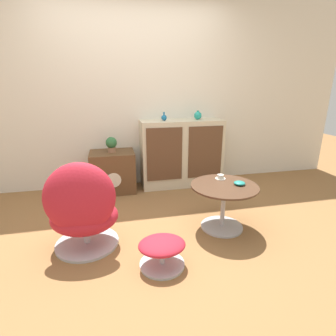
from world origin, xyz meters
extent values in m
plane|color=olive|center=(0.00, 0.00, 0.00)|extent=(12.00, 12.00, 0.00)
cube|color=silver|center=(0.00, 1.47, 1.30)|extent=(6.40, 0.06, 2.60)
cube|color=beige|center=(0.64, 1.25, 0.48)|extent=(1.16, 0.39, 0.95)
cube|color=brown|center=(0.35, 1.05, 0.52)|extent=(0.49, 0.01, 0.72)
cube|color=brown|center=(0.93, 1.05, 0.52)|extent=(0.49, 0.01, 0.72)
cube|color=brown|center=(-0.34, 1.21, 0.28)|extent=(0.59, 0.45, 0.56)
cylinder|color=beige|center=(-0.34, 0.98, 0.23)|extent=(0.20, 0.01, 0.20)
cylinder|color=#B7B7BC|center=(-0.62, -0.06, 0.01)|extent=(0.57, 0.57, 0.02)
cylinder|color=#B7B7BC|center=(-0.62, -0.06, 0.08)|extent=(0.06, 0.06, 0.12)
ellipsoid|color=#B21E2D|center=(-0.62, -0.06, 0.29)|extent=(0.64, 0.56, 0.28)
ellipsoid|color=#B21E2D|center=(-0.63, -0.17, 0.52)|extent=(0.63, 0.43, 0.64)
cylinder|color=#B7B7BC|center=(0.01, -0.51, 0.01)|extent=(0.37, 0.37, 0.02)
cylinder|color=#B7B7BC|center=(0.01, -0.51, 0.08)|extent=(0.04, 0.04, 0.13)
ellipsoid|color=#B21E2D|center=(0.01, -0.51, 0.19)|extent=(0.39, 0.33, 0.09)
cylinder|color=#B7B7BC|center=(0.73, -0.05, 0.01)|extent=(0.43, 0.43, 0.02)
cylinder|color=#B7B7BC|center=(0.73, -0.05, 0.24)|extent=(0.04, 0.04, 0.43)
cylinder|color=#472D1E|center=(0.73, -0.05, 0.46)|extent=(0.67, 0.67, 0.02)
ellipsoid|color=#196699|center=(0.39, 1.25, 0.99)|extent=(0.08, 0.08, 0.08)
cylinder|color=#196699|center=(0.39, 1.25, 1.05)|extent=(0.02, 0.02, 0.04)
ellipsoid|color=teal|center=(0.88, 1.25, 1.01)|extent=(0.11, 0.11, 0.11)
cylinder|color=teal|center=(0.88, 1.25, 1.07)|extent=(0.03, 0.03, 0.02)
cylinder|color=#996B4C|center=(-0.34, 1.21, 0.59)|extent=(0.11, 0.11, 0.07)
sphere|color=#2D6638|center=(-0.34, 1.21, 0.69)|extent=(0.15, 0.15, 0.15)
cylinder|color=silver|center=(0.77, 0.13, 0.48)|extent=(0.11, 0.11, 0.01)
cylinder|color=silver|center=(0.77, 0.13, 0.50)|extent=(0.07, 0.07, 0.05)
ellipsoid|color=#1E7A70|center=(0.88, -0.07, 0.49)|extent=(0.11, 0.11, 0.04)
camera|label=1|loc=(-0.34, -2.29, 1.43)|focal=28.00mm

